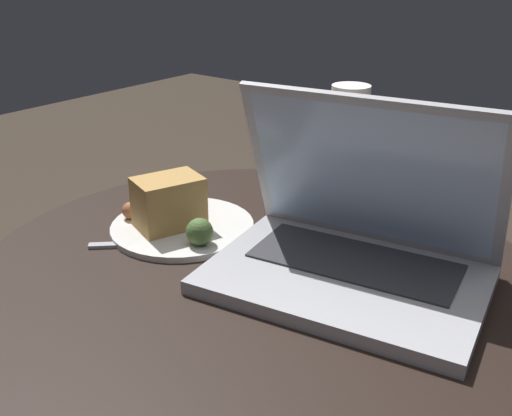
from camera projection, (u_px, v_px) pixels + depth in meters
The scene contains 5 objects.
table at pixel (254, 353), 0.85m from camera, with size 0.74×0.74×0.55m.
laptop at pixel (354, 243), 0.74m from camera, with size 0.36×0.28×0.23m.
beer_glass at pixel (348, 149), 0.93m from camera, with size 0.06×0.06×0.20m.
snack_plate at pixel (177, 213), 0.88m from camera, with size 0.21×0.21×0.08m.
fork at pixel (164, 243), 0.84m from camera, with size 0.15×0.14×0.00m.
Camera 1 is at (0.43, -0.55, 0.93)m, focal length 42.00 mm.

